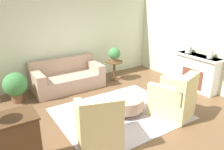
{
  "coord_description": "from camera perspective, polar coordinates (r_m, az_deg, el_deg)",
  "views": [
    {
      "loc": [
        -2.56,
        -3.62,
        2.55
      ],
      "look_at": [
        0.15,
        0.55,
        0.75
      ],
      "focal_mm": 35.0,
      "sensor_mm": 36.0,
      "label": 1
    }
  ],
  "objects": [
    {
      "name": "potted_plant_floor",
      "position": [
        5.95,
        -23.9,
        -2.5
      ],
      "size": [
        0.6,
        0.6,
        0.78
      ],
      "color": "brown",
      "rests_on": "ground_plane"
    },
    {
      "name": "fireplace",
      "position": [
        6.66,
        21.21,
        0.83
      ],
      "size": [
        0.44,
        1.35,
        1.0
      ],
      "color": "white",
      "rests_on": "ground_plane"
    },
    {
      "name": "vase_mantel_near",
      "position": [
        6.69,
        19.4,
        6.38
      ],
      "size": [
        0.18,
        0.18,
        0.28
      ],
      "color": "silver",
      "rests_on": "fireplace"
    },
    {
      "name": "potted_plant_on_side_table",
      "position": [
        6.82,
        0.63,
        5.55
      ],
      "size": [
        0.37,
        0.37,
        0.44
      ],
      "color": "brown",
      "rests_on": "side_table"
    },
    {
      "name": "rug",
      "position": [
        5.11,
        1.98,
        -9.98
      ],
      "size": [
        2.73,
        2.28,
        0.01
      ],
      "color": "#BCB2C1",
      "rests_on": "ground_plane"
    },
    {
      "name": "side_table",
      "position": [
        6.94,
        0.61,
        2.04
      ],
      "size": [
        0.53,
        0.53,
        0.62
      ],
      "color": "brown",
      "rests_on": "ground_plane"
    },
    {
      "name": "couch",
      "position": [
        6.49,
        -11.58,
        -0.74
      ],
      "size": [
        1.98,
        0.96,
        0.85
      ],
      "color": "tan",
      "rests_on": "ground_plane"
    },
    {
      "name": "armchair_right",
      "position": [
        5.04,
        15.89,
        -6.23
      ],
      "size": [
        0.93,
        1.02,
        1.02
      ],
      "color": "beige",
      "rests_on": "rug"
    },
    {
      "name": "armchair_left",
      "position": [
        3.95,
        -3.62,
        -13.24
      ],
      "size": [
        0.93,
        1.02,
        1.02
      ],
      "color": "beige",
      "rests_on": "rug"
    },
    {
      "name": "ground_plane",
      "position": [
        5.11,
        1.98,
        -10.03
      ],
      "size": [
        16.0,
        16.0,
        0.0
      ],
      "primitive_type": "plane",
      "color": "brown"
    },
    {
      "name": "vase_mantel_far",
      "position": [
        6.3,
        24.3,
        5.06
      ],
      "size": [
        0.16,
        0.16,
        0.3
      ],
      "color": "silver",
      "rests_on": "fireplace"
    },
    {
      "name": "wall_back",
      "position": [
        6.84,
        -10.74,
        9.89
      ],
      "size": [
        9.13,
        0.12,
        2.8
      ],
      "color": "beige",
      "rests_on": "ground_plane"
    },
    {
      "name": "wall_right",
      "position": [
        6.65,
        23.36,
        8.34
      ],
      "size": [
        0.12,
        9.69,
        2.8
      ],
      "color": "beige",
      "rests_on": "ground_plane"
    },
    {
      "name": "ottoman_table",
      "position": [
        5.03,
        3.53,
        -7.21
      ],
      "size": [
        0.83,
        0.83,
        0.38
      ],
      "color": "tan",
      "rests_on": "rug"
    }
  ]
}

